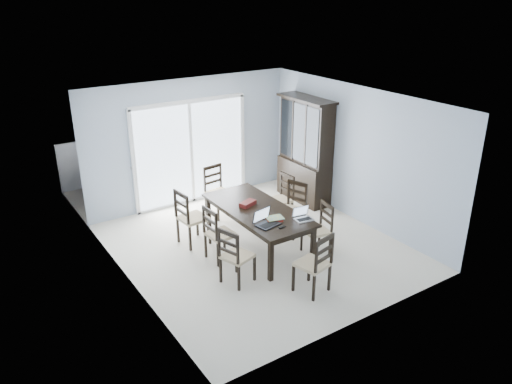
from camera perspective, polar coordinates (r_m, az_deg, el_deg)
floor at (r=8.84m, az=0.16°, el=-6.32°), size 5.00×5.00×0.00m
ceiling at (r=7.91m, az=0.18°, el=10.40°), size 5.00×5.00×0.00m
back_wall at (r=10.35m, az=-7.55°, el=5.70°), size 4.50×0.02×2.60m
wall_left at (r=7.38m, az=-14.54°, el=-1.93°), size 0.02×5.00×2.60m
wall_right at (r=9.65m, az=11.40°, el=4.19°), size 0.02×5.00×2.60m
balcony at (r=11.65m, az=-9.41°, el=0.50°), size 4.50×2.00×0.10m
railing at (r=12.32m, az=-11.54°, el=4.54°), size 4.50×0.06×1.10m
dining_table at (r=8.53m, az=0.17°, el=-2.36°), size 1.00×2.20×0.75m
china_hutch at (r=10.45m, az=5.64°, el=4.64°), size 0.50×1.38×2.20m
sliding_door at (r=10.39m, az=-7.44°, el=4.55°), size 2.52×0.05×2.18m
chair_left_near at (r=7.55m, az=-2.63°, el=-6.73°), size 0.53×0.52×1.09m
chair_left_mid at (r=8.20m, az=-4.62°, el=-4.18°), size 0.46×0.45×1.11m
chair_left_far at (r=8.72m, az=-7.82°, el=-2.30°), size 0.50×0.49×1.20m
chair_right_near at (r=8.50m, az=7.45°, el=-3.56°), size 0.46×0.45×1.04m
chair_right_mid at (r=9.14m, az=4.35°, el=-1.21°), size 0.55×0.54×1.12m
chair_right_far at (r=9.59m, az=3.07°, el=-0.13°), size 0.44×0.43×1.09m
chair_end_near at (r=7.37m, az=7.07°, el=-7.52°), size 0.51×0.52×1.13m
chair_end_far at (r=9.88m, az=-4.56°, el=0.80°), size 0.50×0.51×1.16m
laptop_dark at (r=7.90m, az=1.40°, el=-3.41°), size 0.41×0.32×0.25m
laptop_silver at (r=8.11m, az=5.50°, el=-2.87°), size 0.32×0.24×0.20m
book_stack at (r=8.08m, az=2.11°, el=-3.08°), size 0.32×0.27×0.04m
cell_phone at (r=7.85m, az=2.97°, el=-4.02°), size 0.13×0.07×0.01m
game_box at (r=8.59m, az=-0.95°, el=-1.33°), size 0.33×0.24×0.08m
hot_tub at (r=11.22m, az=-10.78°, el=2.57°), size 1.96×1.75×1.01m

